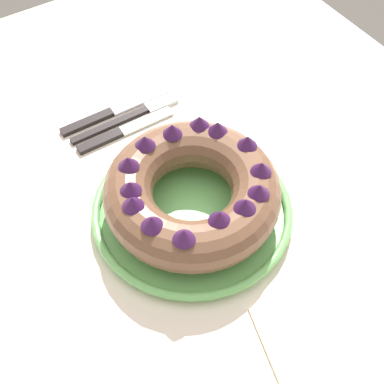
{
  "coord_description": "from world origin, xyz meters",
  "views": [
    {
      "loc": [
        0.39,
        -0.25,
        1.38
      ],
      "look_at": [
        0.02,
        -0.02,
        0.8
      ],
      "focal_mm": 50.0,
      "sensor_mm": 36.0,
      "label": 1
    }
  ],
  "objects": [
    {
      "name": "cake_knife",
      "position": [
        -0.17,
        -0.03,
        0.75
      ],
      "size": [
        0.02,
        0.17,
        0.01
      ],
      "rotation": [
        0.0,
        0.0,
        -0.11
      ],
      "color": "black",
      "rests_on": "dining_table"
    },
    {
      "name": "dining_table",
      "position": [
        0.0,
        0.0,
        0.64
      ],
      "size": [
        1.15,
        0.98,
        0.75
      ],
      "color": "beige",
      "rests_on": "ground_plane"
    },
    {
      "name": "fork",
      "position": [
        -0.2,
        0.01,
        0.75
      ],
      "size": [
        0.02,
        0.19,
        0.01
      ],
      "rotation": [
        0.0,
        0.0,
        0.02
      ],
      "color": "black",
      "rests_on": "dining_table"
    },
    {
      "name": "serving_knife",
      "position": [
        -0.22,
        -0.02,
        0.75
      ],
      "size": [
        0.02,
        0.2,
        0.01
      ],
      "rotation": [
        0.0,
        0.0,
        -0.09
      ],
      "color": "black",
      "rests_on": "dining_table"
    },
    {
      "name": "serving_dish",
      "position": [
        0.02,
        -0.02,
        0.76
      ],
      "size": [
        0.28,
        0.28,
        0.02
      ],
      "color": "#6BB760",
      "rests_on": "dining_table"
    },
    {
      "name": "bundt_cake",
      "position": [
        0.02,
        -0.02,
        0.8
      ],
      "size": [
        0.24,
        0.24,
        0.08
      ],
      "color": "brown",
      "rests_on": "serving_dish"
    },
    {
      "name": "napkin",
      "position": [
        0.29,
        -0.0,
        0.75
      ],
      "size": [
        0.2,
        0.16,
        0.0
      ],
      "primitive_type": "cube",
      "rotation": [
        0.0,
        0.0,
        -0.26
      ],
      "color": "beige",
      "rests_on": "dining_table"
    },
    {
      "name": "ground_plane",
      "position": [
        0.0,
        0.0,
        0.0
      ],
      "size": [
        8.0,
        8.0,
        0.0
      ],
      "primitive_type": "plane",
      "color": "#4C4742"
    }
  ]
}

